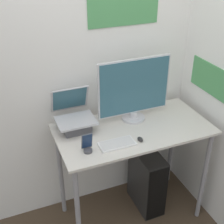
{
  "coord_description": "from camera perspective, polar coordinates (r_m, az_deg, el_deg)",
  "views": [
    {
      "loc": [
        -0.91,
        -1.49,
        2.21
      ],
      "look_at": [
        -0.18,
        0.3,
        1.09
      ],
      "focal_mm": 50.0,
      "sensor_mm": 36.0,
      "label": 1
    }
  ],
  "objects": [
    {
      "name": "desk",
      "position": [
        2.46,
        3.85,
        -5.44
      ],
      "size": [
        1.19,
        0.6,
        0.91
      ],
      "color": "beige",
      "rests_on": "ground_plane"
    },
    {
      "name": "laptop",
      "position": [
        2.35,
        -6.78,
        -1.42
      ],
      "size": [
        0.29,
        0.3,
        0.3
      ],
      "color": "#4C4C51",
      "rests_on": "desk"
    },
    {
      "name": "monitor",
      "position": [
        2.39,
        4.09,
        3.83
      ],
      "size": [
        0.59,
        0.18,
        0.51
      ],
      "color": "silver",
      "rests_on": "desk"
    },
    {
      "name": "mouse",
      "position": [
        2.24,
        5.18,
        -4.97
      ],
      "size": [
        0.03,
        0.06,
        0.03
      ],
      "color": "#262626",
      "rests_on": "desk"
    },
    {
      "name": "computer_tower",
      "position": [
        2.87,
        6.36,
        -12.26
      ],
      "size": [
        0.19,
        0.4,
        0.57
      ],
      "color": "black",
      "rests_on": "ground_plane"
    },
    {
      "name": "cell_phone",
      "position": [
        2.12,
        -4.53,
        -6.08
      ],
      "size": [
        0.08,
        0.06,
        0.14
      ],
      "color": "#4C4C51",
      "rests_on": "desk"
    },
    {
      "name": "wall_back",
      "position": [
        2.53,
        0.4,
        8.91
      ],
      "size": [
        6.0,
        0.06,
        2.6
      ],
      "color": "white",
      "rests_on": "ground_plane"
    },
    {
      "name": "keyboard",
      "position": [
        2.2,
        0.93,
        -5.83
      ],
      "size": [
        0.26,
        0.12,
        0.02
      ],
      "color": "white",
      "rests_on": "desk"
    }
  ]
}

